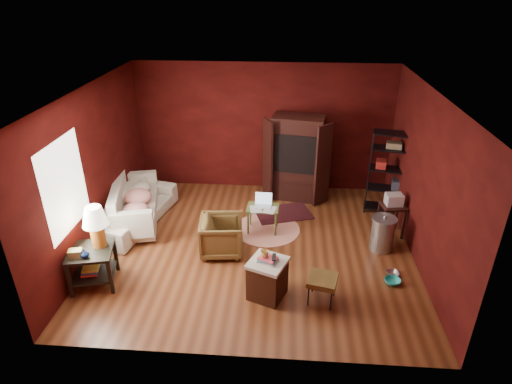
# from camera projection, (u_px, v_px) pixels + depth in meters

# --- Properties ---
(room) EXTENTS (5.54, 5.04, 2.84)m
(room) POSITION_uv_depth(u_px,v_px,m) (253.00, 176.00, 7.05)
(room) COLOR brown
(room) RESTS_ON ground
(sofa) EXTENTS (1.06, 2.22, 0.84)m
(sofa) POSITION_uv_depth(u_px,v_px,m) (133.00, 204.00, 8.25)
(sofa) COLOR beige
(sofa) RESTS_ON ground
(armchair) EXTENTS (0.74, 0.78, 0.73)m
(armchair) POSITION_uv_depth(u_px,v_px,m) (222.00, 234.00, 7.38)
(armchair) COLOR black
(armchair) RESTS_ON ground
(pet_bowl_steel) EXTENTS (0.22, 0.10, 0.21)m
(pet_bowl_steel) POSITION_uv_depth(u_px,v_px,m) (393.00, 270.00, 6.92)
(pet_bowl_steel) COLOR #AFB2B6
(pet_bowl_steel) RESTS_ON ground
(pet_bowl_turquoise) EXTENTS (0.27, 0.15, 0.25)m
(pet_bowl_turquoise) POSITION_uv_depth(u_px,v_px,m) (393.00, 277.00, 6.71)
(pet_bowl_turquoise) COLOR #25AEA8
(pet_bowl_turquoise) RESTS_ON ground
(vase) EXTENTS (0.15, 0.16, 0.14)m
(vase) POSITION_uv_depth(u_px,v_px,m) (84.00, 254.00, 6.30)
(vase) COLOR #0E1D46
(vase) RESTS_ON side_table
(mug) EXTENTS (0.14, 0.13, 0.12)m
(mug) POSITION_uv_depth(u_px,v_px,m) (264.00, 253.00, 6.19)
(mug) COLOR #EBC873
(mug) RESTS_ON hamper
(side_table) EXTENTS (0.79, 0.79, 1.30)m
(side_table) POSITION_uv_depth(u_px,v_px,m) (93.00, 239.00, 6.50)
(side_table) COLOR black
(side_table) RESTS_ON ground
(sofa_cushions) EXTENTS (1.17, 2.00, 0.79)m
(sofa_cushions) POSITION_uv_depth(u_px,v_px,m) (134.00, 206.00, 8.27)
(sofa_cushions) COLOR beige
(sofa_cushions) RESTS_ON sofa
(hamper) EXTENTS (0.67, 0.67, 0.72)m
(hamper) POSITION_uv_depth(u_px,v_px,m) (267.00, 278.00, 6.37)
(hamper) COLOR #431E0F
(hamper) RESTS_ON ground
(footstool) EXTENTS (0.50, 0.50, 0.42)m
(footstool) POSITION_uv_depth(u_px,v_px,m) (323.00, 281.00, 6.25)
(footstool) COLOR black
(footstool) RESTS_ON ground
(rug_round) EXTENTS (1.46, 1.46, 0.01)m
(rug_round) POSITION_uv_depth(u_px,v_px,m) (267.00, 229.00, 8.22)
(rug_round) COLOR #EEDCC7
(rug_round) RESTS_ON ground
(rug_oriental) EXTENTS (1.27, 1.04, 0.01)m
(rug_oriental) POSITION_uv_depth(u_px,v_px,m) (283.00, 213.00, 8.75)
(rug_oriental) COLOR #50151C
(rug_oriental) RESTS_ON ground
(laptop_desk) EXTENTS (0.61, 0.48, 0.73)m
(laptop_desk) POSITION_uv_depth(u_px,v_px,m) (263.00, 209.00, 7.99)
(laptop_desk) COLOR #606C31
(laptop_desk) RESTS_ON ground
(tv_armoire) EXTENTS (1.41, 0.91, 1.82)m
(tv_armoire) POSITION_uv_depth(u_px,v_px,m) (297.00, 157.00, 9.00)
(tv_armoire) COLOR black
(tv_armoire) RESTS_ON ground
(wire_shelving) EXTENTS (0.89, 0.52, 1.71)m
(wire_shelving) POSITION_uv_depth(u_px,v_px,m) (391.00, 170.00, 8.43)
(wire_shelving) COLOR black
(wire_shelving) RESTS_ON ground
(small_stand) EXTENTS (0.47, 0.47, 0.84)m
(small_stand) POSITION_uv_depth(u_px,v_px,m) (393.00, 205.00, 7.80)
(small_stand) COLOR black
(small_stand) RESTS_ON ground
(trash_can) EXTENTS (0.52, 0.52, 0.68)m
(trash_can) POSITION_uv_depth(u_px,v_px,m) (382.00, 234.00, 7.49)
(trash_can) COLOR #AFB4B7
(trash_can) RESTS_ON ground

